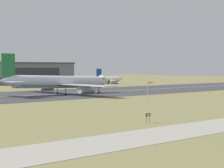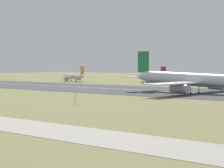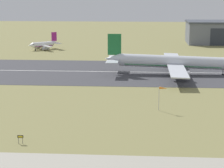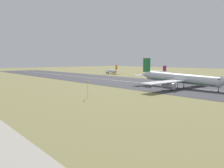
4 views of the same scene
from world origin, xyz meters
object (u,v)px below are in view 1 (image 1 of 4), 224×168
Objects in this scene: windsock_pole at (151,84)px; airplane_parked_west at (109,79)px; airplane_landing at (60,82)px; runway_sign at (148,116)px.

airplane_parked_west is at bearing 52.81° from windsock_pole.
runway_sign is (-35.86, -79.14, -3.31)m from airplane_landing.
airplane_landing reaches higher than airplane_parked_west.
airplane_landing is 30.51× the size of runway_sign.
windsock_pole is 3.55× the size of runway_sign.
airplane_parked_west is at bearing 50.49° from runway_sign.
airplane_parked_west is at bearing 38.18° from airplane_landing.
airplane_landing is at bearing 65.63° from runway_sign.
airplane_landing is at bearing -141.82° from airplane_parked_west.
airplane_parked_west is 187.86m from runway_sign.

